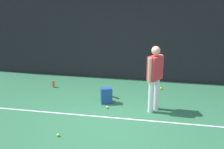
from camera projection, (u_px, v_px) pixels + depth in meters
The scene contains 10 objects.
ground_plane at pixel (109, 118), 7.14m from camera, with size 12.00×12.00×0.00m, color #2D6B47.
back_fence at pixel (127, 40), 9.51m from camera, with size 10.00×0.10×2.70m, color black.
court_line at pixel (109, 117), 7.18m from camera, with size 9.00×0.05×0.00m, color white.
tennis_player at pixel (155, 75), 7.26m from camera, with size 0.40×0.46×1.70m.
tennis_racket at pixel (107, 95), 8.51m from camera, with size 0.63×0.43×0.03m.
backpack at pixel (106, 96), 7.96m from camera, with size 0.35×0.35×0.44m.
tennis_ball_near_player at pixel (161, 88), 8.98m from camera, with size 0.07×0.07×0.07m, color #CCE033.
tennis_ball_by_fence at pixel (107, 107), 7.67m from camera, with size 0.07×0.07×0.07m, color #CCE033.
tennis_ball_mid_court at pixel (58, 135), 6.32m from camera, with size 0.07×0.07×0.07m, color #CCE033.
water_bottle at pixel (53, 84), 9.12m from camera, with size 0.07×0.07×0.21m, color #D84C26.
Camera 1 is at (1.25, -6.31, 3.28)m, focal length 46.87 mm.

